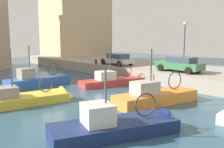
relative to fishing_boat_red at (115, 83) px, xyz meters
The scene contains 13 objects.
water_surface 5.72m from the fishing_boat_red, 142.43° to the right, with size 80.00×80.00×0.00m, color #2D5166.
quay_wall 7.81m from the fishing_boat_red, 26.59° to the right, with size 9.00×56.00×1.20m, color #9E9384.
fishing_boat_red is the anchor object (origin of this frame).
fishing_boat_blue 6.82m from the fishing_boat_red, 141.28° to the left, with size 6.66×2.10×4.46m.
fishing_boat_orange 7.25m from the fishing_boat_red, 107.51° to the right, with size 7.06×2.84×4.50m.
fishing_boat_yellow 8.94m from the fishing_boat_red, behind, with size 6.83×2.89×4.60m.
fishing_boat_navy 12.16m from the fishing_boat_red, 130.44° to the right, with size 6.93×3.92×3.97m.
parked_car_silver 5.99m from the fishing_boat_red, 45.52° to the left, with size 2.04×4.20×1.33m.
parked_car_green 6.28m from the fishing_boat_red, 40.82° to the right, with size 2.01×4.39×1.41m.
mooring_bollard_south 4.01m from the fishing_boat_red, 41.74° to the left, with size 0.28×0.28×0.55m, color #2D2D33.
mooring_bollard_mid 7.22m from the fishing_boat_red, 66.61° to the left, with size 0.28×0.28×0.55m, color #2D2D33.
quay_streetlamp 9.68m from the fishing_boat_red, 11.99° to the right, with size 0.36×0.36×4.83m.
waterfront_building_west 25.91m from the fishing_boat_red, 64.89° to the left, with size 10.64×8.55×18.08m.
Camera 1 is at (-11.23, -13.97, 4.50)m, focal length 41.03 mm.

